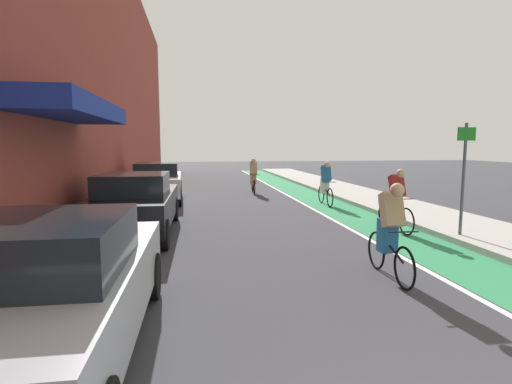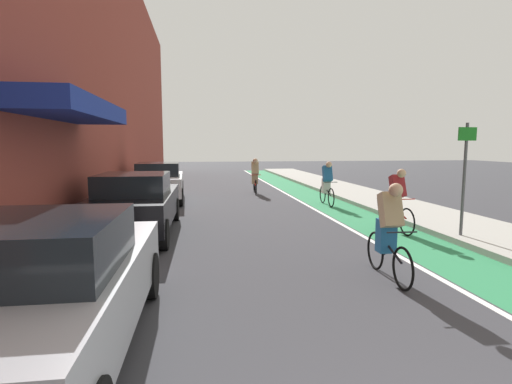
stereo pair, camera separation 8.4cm
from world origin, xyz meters
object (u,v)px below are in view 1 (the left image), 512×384
Objects in this scene: parked_sedan_white at (157,181)px; cyclist_mid at (396,200)px; street_sign_post at (464,169)px; cyclist_trailing at (326,182)px; cyclist_far at (253,175)px; cyclist_lead at (390,228)px; parked_sedan_black at (135,203)px; parked_sedan_silver at (47,289)px.

cyclist_mid is (6.58, -6.55, 0.03)m from parked_sedan_white.
parked_sedan_white is 10.87m from street_sign_post.
cyclist_far is at bearing 118.70° from cyclist_trailing.
cyclist_far is (-2.46, 8.46, 0.04)m from cyclist_mid.
parked_sedan_white is 1.69× the size of street_sign_post.
cyclist_lead is (4.65, -9.94, 0.07)m from parked_sedan_white.
parked_sedan_black is 8.86m from cyclist_far.
parked_sedan_black is at bearing -117.74° from cyclist_far.
cyclist_trailing reaches higher than cyclist_far.
cyclist_lead is at bearing -87.45° from cyclist_far.
cyclist_mid is 8.81m from cyclist_far.
cyclist_lead is (4.65, 1.90, 0.07)m from parked_sedan_silver.
cyclist_mid is 1.01× the size of cyclist_far.
street_sign_post is at bearing 36.93° from cyclist_lead.
cyclist_trailing is 4.43m from cyclist_far.
cyclist_lead is 1.00× the size of cyclist_far.
cyclist_far reaches higher than parked_sedan_white.
cyclist_lead is 3.74m from street_sign_post.
cyclist_trailing reaches higher than parked_sedan_black.
parked_sedan_white is 2.51× the size of cyclist_lead.
parked_sedan_silver is 11.68m from cyclist_trailing.
cyclist_mid is at bearing -5.38° from parked_sedan_black.
cyclist_lead is 3.91m from cyclist_mid.
parked_sedan_silver is 14.36m from cyclist_far.
cyclist_mid is at bearing 60.42° from cyclist_lead.
street_sign_post is (1.31, -5.78, 0.82)m from cyclist_trailing.
street_sign_post reaches higher than parked_sedan_white.
cyclist_trailing is (6.25, 9.87, 0.07)m from parked_sedan_silver.
parked_sedan_white is 10.98m from cyclist_lead.
cyclist_mid is at bearing 129.31° from street_sign_post.
cyclist_far is (4.12, 7.84, 0.06)m from parked_sedan_black.
parked_sedan_black is at bearing 166.44° from street_sign_post.
cyclist_far is 0.67× the size of street_sign_post.
street_sign_post is at bearing -13.56° from parked_sedan_black.
parked_sedan_white is at bearing 115.06° from cyclist_lead.
street_sign_post reaches higher than cyclist_lead.
parked_sedan_black is (-0.00, 5.92, 0.00)m from parked_sedan_silver.
parked_sedan_silver is at bearing -106.68° from cyclist_far.
parked_sedan_silver is 5.92m from parked_sedan_black.
parked_sedan_silver is 1.65× the size of street_sign_post.
parked_sedan_silver and parked_sedan_black have the same top height.
cyclist_mid is at bearing -73.81° from cyclist_far.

